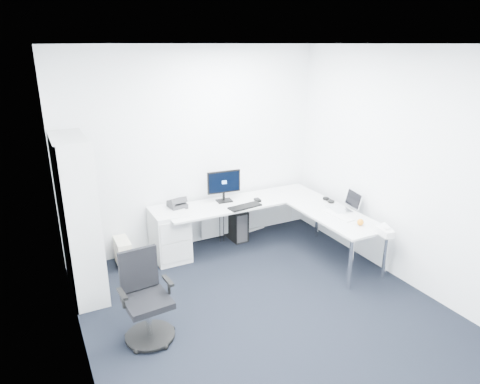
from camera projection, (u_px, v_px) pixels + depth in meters
name	position (u px, v px, depth m)	size (l,w,h in m)	color
ground	(273.00, 319.00, 4.43)	(4.20, 4.20, 0.00)	black
ceiling	(281.00, 44.00, 3.55)	(4.20, 4.20, 0.00)	white
wall_back	(195.00, 150.00, 5.76)	(3.60, 0.02, 2.70)	white
wall_left	(73.00, 233.00, 3.22)	(0.02, 4.20, 2.70)	white
wall_right	(414.00, 172.00, 4.76)	(0.02, 4.20, 2.70)	white
l_desk	(255.00, 231.00, 5.74)	(2.23, 1.25, 0.65)	silver
drawer_pedestal	(169.00, 234.00, 5.61)	(0.44, 0.54, 0.67)	silver
bookshelf	(79.00, 218.00, 4.66)	(0.35, 0.90, 1.81)	#B6B8B8
task_chair	(147.00, 299.00, 3.99)	(0.49, 0.49, 0.88)	black
black_pc_tower	(235.00, 223.00, 6.24)	(0.21, 0.47, 0.46)	black
beige_pc_tower	(123.00, 253.00, 5.47)	(0.17, 0.37, 0.35)	beige
power_strip	(255.00, 229.00, 6.56)	(0.32, 0.06, 0.04)	silver
monitor	(224.00, 186.00, 5.80)	(0.47, 0.15, 0.45)	black
black_keyboard	(245.00, 207.00, 5.66)	(0.45, 0.16, 0.02)	black
mouse	(258.00, 200.00, 5.88)	(0.07, 0.11, 0.04)	black
desk_phone	(177.00, 203.00, 5.62)	(0.22, 0.22, 0.15)	#2B2A2D
laptop	(340.00, 201.00, 5.54)	(0.34, 0.33, 0.24)	silver
white_keyboard	(338.00, 215.00, 5.38)	(0.13, 0.45, 0.02)	silver
headphones	(329.00, 199.00, 5.88)	(0.13, 0.20, 0.05)	black
orange_fruit	(360.00, 222.00, 5.09)	(0.08, 0.08, 0.08)	orange
tissue_box	(385.00, 232.00, 4.83)	(0.12, 0.22, 0.08)	silver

